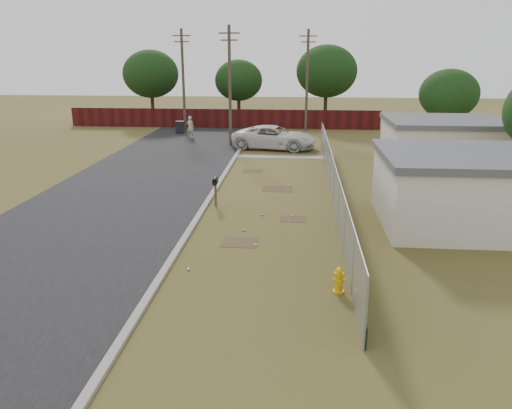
# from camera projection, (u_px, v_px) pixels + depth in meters

# --- Properties ---
(ground) EXTENTS (120.00, 120.00, 0.00)m
(ground) POSITION_uv_depth(u_px,v_px,m) (268.00, 205.00, 24.01)
(ground) COLOR brown
(ground) RESTS_ON ground
(street) EXTENTS (15.10, 60.00, 0.12)m
(street) POSITION_uv_depth(u_px,v_px,m) (172.00, 166.00, 32.23)
(street) COLOR black
(street) RESTS_ON ground
(chainlink_fence) EXTENTS (0.10, 27.06, 2.02)m
(chainlink_fence) POSITION_uv_depth(u_px,v_px,m) (333.00, 185.00, 24.50)
(chainlink_fence) COLOR #94979C
(chainlink_fence) RESTS_ON ground
(privacy_fence) EXTENTS (30.00, 0.12, 1.80)m
(privacy_fence) POSITION_uv_depth(u_px,v_px,m) (223.00, 119.00, 48.05)
(privacy_fence) COLOR #450E12
(privacy_fence) RESTS_ON ground
(utility_poles) EXTENTS (12.60, 8.24, 9.00)m
(utility_poles) POSITION_uv_depth(u_px,v_px,m) (241.00, 81.00, 42.62)
(utility_poles) COLOR #483D30
(utility_poles) RESTS_ON ground
(houses) EXTENTS (9.30, 17.24, 3.10)m
(houses) POSITION_uv_depth(u_px,v_px,m) (460.00, 163.00, 25.74)
(houses) COLOR beige
(houses) RESTS_ON ground
(horizon_trees) EXTENTS (33.32, 31.94, 7.78)m
(horizon_trees) POSITION_uv_depth(u_px,v_px,m) (294.00, 80.00, 45.02)
(horizon_trees) COLOR #342717
(horizon_trees) RESTS_ON ground
(fire_hydrant) EXTENTS (0.39, 0.39, 0.86)m
(fire_hydrant) POSITION_uv_depth(u_px,v_px,m) (339.00, 280.00, 15.20)
(fire_hydrant) COLOR #EBAE0C
(fire_hydrant) RESTS_ON ground
(mailbox) EXTENTS (0.21, 0.59, 1.37)m
(mailbox) POSITION_uv_depth(u_px,v_px,m) (215.00, 183.00, 23.69)
(mailbox) COLOR brown
(mailbox) RESTS_ON ground
(pickup_truck) EXTENTS (6.65, 3.86, 1.74)m
(pickup_truck) POSITION_uv_depth(u_px,v_px,m) (274.00, 137.00, 37.70)
(pickup_truck) COLOR silver
(pickup_truck) RESTS_ON ground
(pedestrian) EXTENTS (0.79, 0.65, 1.87)m
(pedestrian) POSITION_uv_depth(u_px,v_px,m) (190.00, 127.00, 42.37)
(pedestrian) COLOR tan
(pedestrian) RESTS_ON ground
(trash_bin) EXTENTS (0.80, 0.80, 1.10)m
(trash_bin) POSITION_uv_depth(u_px,v_px,m) (180.00, 127.00, 44.94)
(trash_bin) COLOR black
(trash_bin) RESTS_ON ground
(scattered_litter) EXTENTS (3.52, 11.52, 0.07)m
(scattered_litter) POSITION_uv_depth(u_px,v_px,m) (259.00, 222.00, 21.45)
(scattered_litter) COLOR silver
(scattered_litter) RESTS_ON ground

